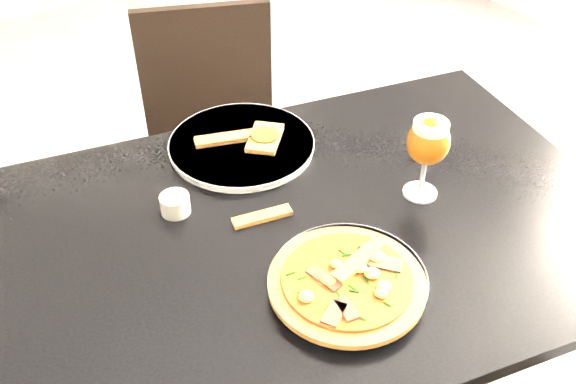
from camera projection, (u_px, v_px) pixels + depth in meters
dining_table at (309, 258)px, 1.26m from camera, size 1.32×0.99×0.75m
chair_far at (215, 148)px, 1.87m from camera, size 0.51×0.51×0.86m
plate_main at (349, 279)px, 1.09m from camera, size 0.32×0.32×0.01m
pizza at (347, 281)px, 1.06m from camera, size 0.26×0.26×0.03m
plate_second at (242, 145)px, 1.39m from camera, size 0.38×0.38×0.02m
crust_scraps at (252, 138)px, 1.38m from camera, size 0.20×0.14×0.02m
loose_crust at (262, 216)px, 1.22m from camera, size 0.12×0.05×0.01m
sauce_cup at (175, 203)px, 1.22m from camera, size 0.06×0.06×0.04m
beer_glass at (428, 142)px, 1.20m from camera, size 0.08×0.08×0.17m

